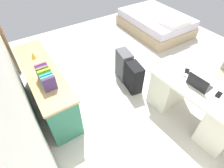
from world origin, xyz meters
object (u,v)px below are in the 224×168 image
(bed, at_px, (156,23))
(laptop, at_px, (199,84))
(credenza, at_px, (47,88))
(computer_mouse, at_px, (185,75))
(cell_phone_by_mouse, at_px, (187,71))
(figurine_small, at_px, (33,55))
(suitcase_spare_grey, at_px, (124,65))
(desk, at_px, (194,103))
(suitcase_black, at_px, (134,78))
(cell_phone_near_laptop, at_px, (219,95))

(bed, xyz_separation_m, laptop, (-2.55, 1.64, 0.53))
(credenza, distance_m, computer_mouse, 2.23)
(cell_phone_by_mouse, bearing_deg, computer_mouse, 77.81)
(figurine_small, bearing_deg, laptop, -135.98)
(computer_mouse, bearing_deg, bed, -39.32)
(laptop, bearing_deg, suitcase_spare_grey, 11.54)
(desk, xyz_separation_m, credenza, (1.55, 1.83, 0.02))
(bed, distance_m, suitcase_black, 2.50)
(credenza, xyz_separation_m, cell_phone_by_mouse, (-1.20, -1.93, 0.33))
(suitcase_spare_grey, bearing_deg, credenza, 95.20)
(cell_phone_by_mouse, bearing_deg, cell_phone_near_laptop, 143.13)
(figurine_small, bearing_deg, bed, -78.72)
(suitcase_black, relative_size, figurine_small, 5.16)
(suitcase_black, height_order, figurine_small, figurine_small)
(bed, xyz_separation_m, suitcase_black, (-1.54, 1.97, 0.04))
(laptop, bearing_deg, cell_phone_near_laptop, -158.21)
(suitcase_spare_grey, xyz_separation_m, figurine_small, (0.47, 1.51, 0.54))
(credenza, height_order, suitcase_spare_grey, credenza)
(bed, relative_size, cell_phone_by_mouse, 14.05)
(bed, bearing_deg, cell_phone_near_laptop, 151.35)
(credenza, height_order, laptop, laptop)
(suitcase_spare_grey, bearing_deg, figurine_small, 82.41)
(laptop, bearing_deg, figurine_small, 44.02)
(cell_phone_by_mouse, bearing_deg, desk, 129.95)
(computer_mouse, height_order, figurine_small, figurine_small)
(suitcase_spare_grey, bearing_deg, cell_phone_by_mouse, -149.31)
(desk, height_order, computer_mouse, computer_mouse)
(laptop, bearing_deg, cell_phone_by_mouse, -24.02)
(desk, height_order, credenza, credenza)
(bed, bearing_deg, desk, 148.14)
(suitcase_black, distance_m, suitcase_spare_grey, 0.39)
(desk, distance_m, cell_phone_by_mouse, 0.50)
(suitcase_spare_grey, height_order, computer_mouse, computer_mouse)
(suitcase_black, distance_m, cell_phone_by_mouse, 0.95)
(cell_phone_near_laptop, distance_m, figurine_small, 2.86)
(desk, bearing_deg, suitcase_spare_grey, 12.58)
(suitcase_black, height_order, cell_phone_by_mouse, cell_phone_by_mouse)
(desk, bearing_deg, laptop, 40.88)
(figurine_small, bearing_deg, cell_phone_by_mouse, -128.75)
(cell_phone_near_laptop, bearing_deg, suitcase_black, 6.36)
(desk, height_order, suitcase_black, desk)
(computer_mouse, height_order, cell_phone_by_mouse, computer_mouse)
(suitcase_black, bearing_deg, cell_phone_by_mouse, -137.14)
(suitcase_spare_grey, distance_m, computer_mouse, 1.25)
(laptop, bearing_deg, suitcase_black, 18.03)
(bed, height_order, figurine_small, figurine_small)
(desk, relative_size, figurine_small, 13.47)
(credenza, bearing_deg, laptop, -130.03)
(credenza, distance_m, suitcase_black, 1.55)
(laptop, relative_size, cell_phone_near_laptop, 2.39)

